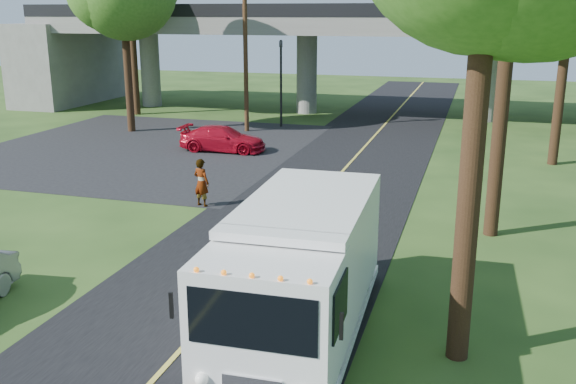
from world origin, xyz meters
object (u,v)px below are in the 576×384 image
at_px(step_van, 300,268).
at_px(tree_left_far, 132,2).
at_px(utility_pole, 246,52).
at_px(traffic_signal, 281,74).
at_px(red_sedan, 223,139).
at_px(pedestrian, 201,183).

bearing_deg(step_van, tree_left_far, 123.31).
distance_m(utility_pole, tree_left_far, 10.45).
relative_size(traffic_signal, red_sedan, 1.19).
height_order(traffic_signal, tree_left_far, tree_left_far).
relative_size(step_van, pedestrian, 4.01).
relative_size(traffic_signal, utility_pole, 0.58).
relative_size(step_van, red_sedan, 1.62).
bearing_deg(utility_pole, pedestrian, -75.95).
relative_size(tree_left_far, pedestrian, 5.62).
relative_size(traffic_signal, step_van, 0.74).
xyz_separation_m(tree_left_far, step_van, (18.99, -26.93, -5.86)).
relative_size(tree_left_far, step_van, 1.40).
distance_m(step_van, pedestrian, 10.28).
bearing_deg(tree_left_far, pedestrian, -55.09).
xyz_separation_m(tree_left_far, red_sedan, (10.09, -9.50, -6.82)).
height_order(tree_left_far, pedestrian, tree_left_far).
distance_m(step_van, red_sedan, 19.60).
bearing_deg(step_van, pedestrian, 123.92).
bearing_deg(red_sedan, pedestrian, -164.26).
height_order(step_van, red_sedan, step_van).
relative_size(utility_pole, tree_left_far, 0.91).
bearing_deg(traffic_signal, pedestrian, -82.53).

